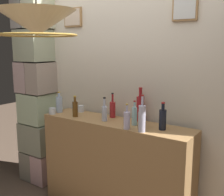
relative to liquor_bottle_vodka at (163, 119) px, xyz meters
The scene contains 16 objects.
panelled_rear_partition 0.69m from the liquor_bottle_vodka, 152.81° to the left, with size 3.35×0.15×2.83m.
stone_pillar 1.80m from the liquor_bottle_vodka, behind, with size 0.45×0.39×2.76m.
bar_shelf_unit 0.80m from the liquor_bottle_vodka, behind, with size 1.65×0.40×1.02m, color #9E7547.
liquor_bottle_vodka is the anchor object (origin of this frame).
liquor_bottle_mezcal 1.27m from the liquor_bottle_vodka, behind, with size 0.07×0.07×0.24m.
liquor_bottle_vermouth 0.33m from the liquor_bottle_vodka, 149.85° to the right, with size 0.06×0.06×0.24m.
liquor_bottle_scotch 0.99m from the liquor_bottle_vodka, behind, with size 0.06×0.06×0.23m.
liquor_bottle_whiskey 0.29m from the liquor_bottle_vodka, behind, with size 0.05×0.05×0.24m.
liquor_bottle_port 0.20m from the liquor_bottle_vodka, 168.77° to the right, with size 0.07×0.07×0.21m.
liquor_bottle_rum 0.21m from the liquor_bottle_vodka, 126.97° to the right, with size 0.06×0.06×0.34m.
liquor_bottle_tequila 0.64m from the liquor_bottle_vodka, 169.71° to the left, with size 0.06×0.06×0.27m.
liquor_bottle_rye 0.62m from the liquor_bottle_vodka, behind, with size 0.06×0.06×0.25m.
liquor_bottle_sherry 0.35m from the liquor_bottle_vodka, 154.47° to the left, with size 0.08×0.08×0.35m.
glass_tumbler_rocks 1.29m from the liquor_bottle_vodka, behind, with size 0.08×0.08×0.07m.
glass_tumbler_highball 1.08m from the liquor_bottle_vodka, behind, with size 0.07×0.07×0.08m.
pendant_lamp 1.35m from the liquor_bottle_vodka, 130.45° to the right, with size 0.61×0.61×0.50m.
Camera 1 is at (1.52, -1.46, 1.78)m, focal length 44.65 mm.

